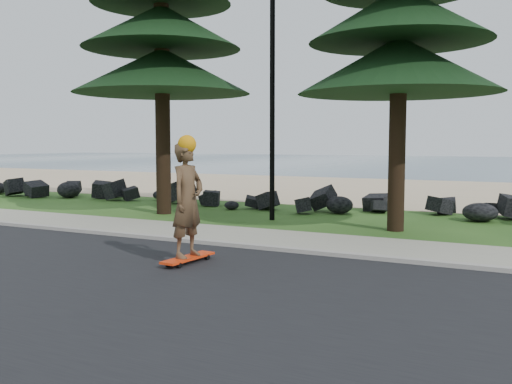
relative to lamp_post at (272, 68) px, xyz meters
The scene contains 9 objects.
ground 5.23m from the lamp_post, 90.00° to the right, with size 160.00×160.00×0.00m, color #244916.
road 8.74m from the lamp_post, 90.00° to the right, with size 160.00×7.00×0.02m, color black.
kerb 5.79m from the lamp_post, 90.00° to the right, with size 160.00×0.20×0.10m, color #A8A097.
sidewalk 5.08m from the lamp_post, 90.00° to the right, with size 160.00×2.00×0.08m, color gray.
beach_sand 12.03m from the lamp_post, 90.00° to the left, with size 160.00×15.00×0.01m, color beige.
ocean 47.98m from the lamp_post, 90.00° to the left, with size 160.00×58.00×0.01m, color #314D5F.
seawall_boulders 4.78m from the lamp_post, 90.00° to the left, with size 60.00×2.40×1.10m, color black, non-canonical shape.
lamp_post is the anchor object (origin of this frame).
skateboarder 6.69m from the lamp_post, 79.18° to the right, with size 0.54×1.23×2.25m.
Camera 1 is at (6.64, -10.97, 2.14)m, focal length 40.00 mm.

